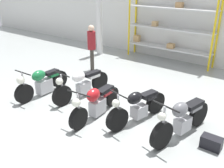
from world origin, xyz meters
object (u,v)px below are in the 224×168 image
object	(u,v)px
motorcycle_white	(82,84)
motorcycle_red	(96,102)
motorcycle_black	(138,107)
person_browsing	(92,44)
motorcycle_grey	(182,119)
toolbox	(211,143)
motorcycle_green	(42,83)
shelving_rack	(168,29)

from	to	relation	value
motorcycle_white	motorcycle_red	distance (m)	1.26
motorcycle_black	person_browsing	distance (m)	4.20
motorcycle_grey	toolbox	world-z (taller)	motorcycle_grey
motorcycle_green	motorcycle_red	size ratio (longest dim) A/B	0.98
shelving_rack	toolbox	world-z (taller)	shelving_rack
person_browsing	toolbox	world-z (taller)	person_browsing
motorcycle_green	toolbox	distance (m)	5.16
shelving_rack	motorcycle_white	world-z (taller)	shelving_rack
shelving_rack	motorcycle_grey	world-z (taller)	shelving_rack
motorcycle_white	motorcycle_black	distance (m)	2.11
motorcycle_red	motorcycle_green	bearing A→B (deg)	-93.98
person_browsing	shelving_rack	bearing A→B (deg)	-155.46
motorcycle_green	motorcycle_black	xyz separation A→B (m)	(3.23, 0.49, 0.00)
motorcycle_grey	person_browsing	size ratio (longest dim) A/B	1.13
motorcycle_green	motorcycle_grey	world-z (taller)	motorcycle_grey
motorcycle_black	motorcycle_grey	xyz separation A→B (m)	(1.16, 0.06, 0.04)
motorcycle_red	person_browsing	bearing A→B (deg)	-141.11
motorcycle_red	toolbox	world-z (taller)	motorcycle_red
motorcycle_white	motorcycle_black	bearing A→B (deg)	91.37
motorcycle_grey	toolbox	size ratio (longest dim) A/B	4.65
motorcycle_grey	shelving_rack	bearing A→B (deg)	-138.28
motorcycle_green	motorcycle_grey	bearing A→B (deg)	94.70
motorcycle_red	person_browsing	world-z (taller)	person_browsing
motorcycle_red	person_browsing	xyz separation A→B (m)	(-2.52, 2.66, 0.66)
motorcycle_white	toolbox	bearing A→B (deg)	93.59
motorcycle_red	toolbox	xyz separation A→B (m)	(2.89, 0.49, -0.28)
motorcycle_green	motorcycle_white	world-z (taller)	motorcycle_white
motorcycle_green	motorcycle_black	bearing A→B (deg)	96.11
motorcycle_green	shelving_rack	bearing A→B (deg)	163.22
motorcycle_white	person_browsing	distance (m)	2.57
motorcycle_green	motorcycle_white	size ratio (longest dim) A/B	0.93
motorcycle_white	person_browsing	world-z (taller)	person_browsing
motorcycle_black	toolbox	xyz separation A→B (m)	(1.89, 0.03, -0.27)
person_browsing	toolbox	xyz separation A→B (m)	(5.41, -2.17, -0.93)
motorcycle_green	motorcycle_white	distance (m)	1.29
motorcycle_green	motorcycle_grey	xyz separation A→B (m)	(4.40, 0.55, 0.04)
shelving_rack	person_browsing	xyz separation A→B (m)	(-1.74, -3.03, -0.34)
motorcycle_black	toolbox	world-z (taller)	motorcycle_black
shelving_rack	motorcycle_red	bearing A→B (deg)	-82.22
motorcycle_red	motorcycle_grey	world-z (taller)	motorcycle_grey
motorcycle_red	motorcycle_black	bearing A→B (deg)	110.29
motorcycle_black	motorcycle_grey	bearing A→B (deg)	105.79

